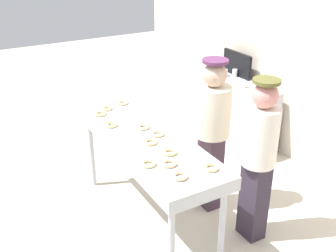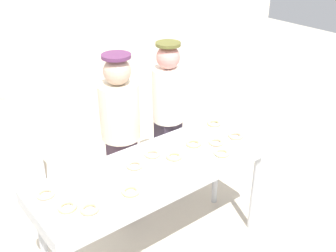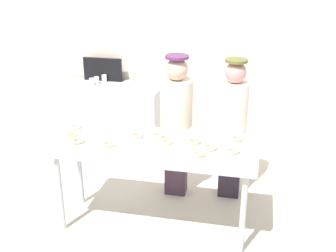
% 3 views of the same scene
% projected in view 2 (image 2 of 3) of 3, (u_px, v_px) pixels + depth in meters
% --- Properties ---
extents(back_wall, '(8.00, 0.12, 3.07)m').
position_uv_depth(back_wall, '(33.00, 30.00, 4.50)').
color(back_wall, beige).
rests_on(back_wall, ground).
extents(fryer_conveyor, '(2.01, 0.66, 0.98)m').
position_uv_depth(fryer_conveyor, '(159.00, 171.00, 3.19)').
color(fryer_conveyor, '#B7BABF').
rests_on(fryer_conveyor, ground).
extents(plain_donut_0, '(0.18, 0.18, 0.03)m').
position_uv_depth(plain_donut_0, '(131.00, 191.00, 2.81)').
color(plain_donut_0, '#EAD586').
rests_on(plain_donut_0, fryer_conveyor).
extents(plain_donut_1, '(0.19, 0.19, 0.03)m').
position_uv_depth(plain_donut_1, '(45.00, 194.00, 2.78)').
color(plain_donut_1, beige).
rests_on(plain_donut_1, fryer_conveyor).
extents(plain_donut_2, '(0.16, 0.16, 0.03)m').
position_uv_depth(plain_donut_2, '(174.00, 156.00, 3.21)').
color(plain_donut_2, '#F0D486').
rests_on(plain_donut_2, fryer_conveyor).
extents(plain_donut_3, '(0.18, 0.18, 0.03)m').
position_uv_depth(plain_donut_3, '(194.00, 143.00, 3.39)').
color(plain_donut_3, '#F8CC82').
rests_on(plain_donut_3, fryer_conveyor).
extents(plain_donut_4, '(0.14, 0.14, 0.03)m').
position_uv_depth(plain_donut_4, '(236.00, 135.00, 3.50)').
color(plain_donut_4, '#F5C78D').
rests_on(plain_donut_4, fryer_conveyor).
extents(plain_donut_5, '(0.18, 0.18, 0.03)m').
position_uv_depth(plain_donut_5, '(214.00, 123.00, 3.71)').
color(plain_donut_5, '#E9D086').
rests_on(plain_donut_5, fryer_conveyor).
extents(plain_donut_6, '(0.19, 0.19, 0.03)m').
position_uv_depth(plain_donut_6, '(67.00, 207.00, 2.66)').
color(plain_donut_6, '#F5D188').
rests_on(plain_donut_6, fryer_conveyor).
extents(plain_donut_7, '(0.18, 0.18, 0.03)m').
position_uv_depth(plain_donut_7, '(222.00, 153.00, 3.26)').
color(plain_donut_7, beige).
rests_on(plain_donut_7, fryer_conveyor).
extents(plain_donut_8, '(0.15, 0.15, 0.03)m').
position_uv_depth(plain_donut_8, '(90.00, 209.00, 2.64)').
color(plain_donut_8, '#E7C285').
rests_on(plain_donut_8, fryer_conveyor).
extents(plain_donut_9, '(0.15, 0.15, 0.03)m').
position_uv_depth(plain_donut_9, '(152.00, 154.00, 3.24)').
color(plain_donut_9, '#F2C18F').
rests_on(plain_donut_9, fryer_conveyor).
extents(plain_donut_10, '(0.16, 0.16, 0.03)m').
position_uv_depth(plain_donut_10, '(216.00, 142.00, 3.41)').
color(plain_donut_10, '#F1C48D').
rests_on(plain_donut_10, fryer_conveyor).
extents(plain_donut_11, '(0.18, 0.18, 0.03)m').
position_uv_depth(plain_donut_11, '(135.00, 165.00, 3.10)').
color(plain_donut_11, '#F0C48F').
rests_on(plain_donut_11, fryer_conveyor).
extents(worker_baker, '(0.36, 0.36, 1.65)m').
position_uv_depth(worker_baker, '(121.00, 128.00, 3.70)').
color(worker_baker, '#3F2C3A').
rests_on(worker_baker, ground).
extents(worker_assistant, '(0.31, 0.31, 1.62)m').
position_uv_depth(worker_assistant, '(168.00, 111.00, 4.12)').
color(worker_assistant, '#2B2331').
rests_on(worker_assistant, ground).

